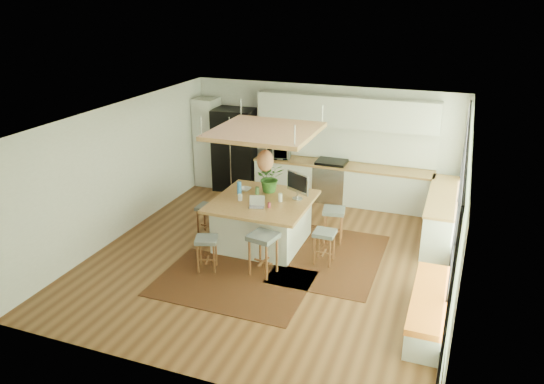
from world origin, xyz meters
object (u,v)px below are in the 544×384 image
at_px(stool_left_side, 208,219).
at_px(laptop, 257,202).
at_px(stool_near_right, 263,256).
at_px(island, 263,222).
at_px(stool_right_front, 324,246).
at_px(fridge, 235,153).
at_px(monitor, 298,187).
at_px(stool_right_back, 333,225).
at_px(island_plant, 270,181).
at_px(microwave, 279,151).
at_px(stool_near_left, 207,252).

height_order(stool_left_side, laptop, laptop).
bearing_deg(stool_near_right, stool_left_side, 146.70).
height_order(island, stool_right_front, island).
height_order(fridge, monitor, fridge).
relative_size(stool_right_front, monitor, 1.10).
xyz_separation_m(stool_right_back, stool_left_side, (-2.50, -0.60, 0.00)).
relative_size(stool_near_right, stool_right_back, 1.09).
bearing_deg(island_plant, island, -87.34).
xyz_separation_m(fridge, stool_near_right, (2.26, -3.85, -0.57)).
height_order(fridge, stool_near_right, fridge).
distance_m(stool_near_right, stool_left_side, 1.98).
bearing_deg(fridge, stool_near_right, -67.72).
bearing_deg(fridge, stool_right_back, -43.03).
bearing_deg(laptop, stool_right_front, -14.81).
bearing_deg(microwave, laptop, -89.83).
xyz_separation_m(stool_near_right, monitor, (0.17, 1.41, 0.83)).
relative_size(stool_near_left, stool_left_side, 0.98).
xyz_separation_m(stool_near_right, stool_right_front, (0.90, 0.76, 0.00)).
bearing_deg(stool_right_front, island, 165.12).
bearing_deg(stool_left_side, stool_right_back, 13.49).
height_order(stool_near_right, island_plant, island_plant).
bearing_deg(island_plant, laptop, -86.38).
relative_size(stool_right_back, island_plant, 1.20).
relative_size(stool_near_left, monitor, 1.09).
relative_size(stool_near_left, stool_near_right, 0.83).
relative_size(stool_near_left, stool_right_front, 0.99).
height_order(stool_left_side, microwave, microwave).
bearing_deg(island_plant, stool_right_back, 3.18).
height_order(monitor, island_plant, monitor).
height_order(island, island_plant, island_plant).
distance_m(island, stool_right_front, 1.41).
height_order(fridge, stool_near_left, fridge).
bearing_deg(fridge, island_plant, -59.51).
distance_m(stool_right_back, stool_left_side, 2.57).
relative_size(island, stool_right_front, 2.86).
xyz_separation_m(stool_right_back, monitor, (-0.67, -0.27, 0.83)).
xyz_separation_m(island, island_plant, (-0.02, 0.49, 0.70)).
bearing_deg(stool_near_right, stool_right_back, 63.54).
xyz_separation_m(fridge, island_plant, (1.79, -2.23, 0.24)).
xyz_separation_m(island, laptop, (0.03, -0.39, 0.58)).
distance_m(fridge, stool_near_right, 4.50).
relative_size(fridge, stool_left_side, 3.15).
distance_m(island, stool_near_left, 1.45).
relative_size(stool_right_back, monitor, 1.21).
relative_size(stool_right_front, laptop, 2.11).
bearing_deg(stool_near_left, stool_right_back, 46.06).
relative_size(stool_near_right, microwave, 1.44).
xyz_separation_m(fridge, stool_near_left, (1.27, -4.07, -0.57)).
distance_m(stool_left_side, microwave, 2.89).
bearing_deg(stool_left_side, stool_near_right, -33.30).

